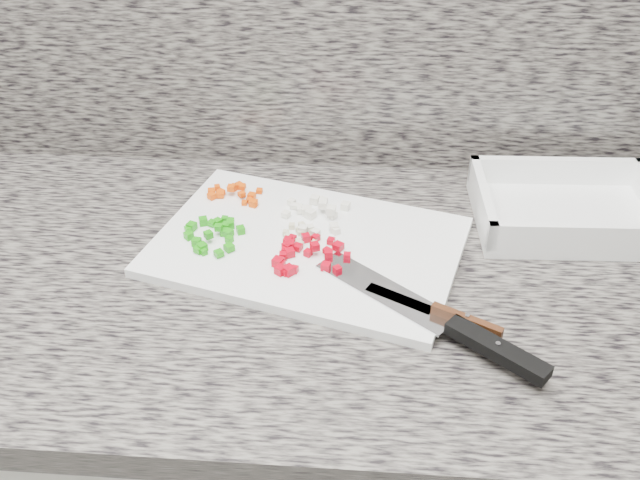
{
  "coord_description": "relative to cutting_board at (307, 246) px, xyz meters",
  "views": [
    {
      "loc": [
        0.15,
        0.67,
        1.52
      ],
      "look_at": [
        0.09,
        1.47,
        0.93
      ],
      "focal_mm": 40.0,
      "sensor_mm": 36.0,
      "label": 1
    }
  ],
  "objects": [
    {
      "name": "garlic_pile",
      "position": [
        -0.01,
        0.02,
        0.01
      ],
      "size": [
        0.05,
        0.06,
        0.01
      ],
      "color": "beige",
      "rests_on": "cutting_board"
    },
    {
      "name": "cabinet",
      "position": [
        -0.07,
        -0.05,
        -0.48
      ],
      "size": [
        3.92,
        0.62,
        0.86
      ],
      "primitive_type": "cube",
      "color": "white",
      "rests_on": "ground"
    },
    {
      "name": "carrot_pile",
      "position": [
        -0.12,
        0.11,
        0.01
      ],
      "size": [
        0.09,
        0.06,
        0.02
      ],
      "color": "#DC4704",
      "rests_on": "cutting_board"
    },
    {
      "name": "countertop",
      "position": [
        -0.07,
        -0.05,
        -0.03
      ],
      "size": [
        3.96,
        0.64,
        0.04
      ],
      "primitive_type": "cube",
      "color": "slate",
      "rests_on": "cabinet"
    },
    {
      "name": "cutting_board",
      "position": [
        0.0,
        0.0,
        0.0
      ],
      "size": [
        0.48,
        0.39,
        0.01
      ],
      "primitive_type": "cube",
      "rotation": [
        0.0,
        0.0,
        -0.27
      ],
      "color": "white",
      "rests_on": "countertop"
    },
    {
      "name": "green_pepper_pile",
      "position": [
        -0.14,
        0.0,
        0.01
      ],
      "size": [
        0.09,
        0.1,
        0.02
      ],
      "color": "#1A910D",
      "rests_on": "cutting_board"
    },
    {
      "name": "chef_knife",
      "position": [
        0.2,
        -0.17,
        0.01
      ],
      "size": [
        0.28,
        0.23,
        0.02
      ],
      "rotation": [
        0.0,
        0.0,
        -0.67
      ],
      "color": "silver",
      "rests_on": "cutting_board"
    },
    {
      "name": "paring_knife",
      "position": [
        0.19,
        -0.15,
        0.01
      ],
      "size": [
        0.17,
        0.1,
        0.02
      ],
      "rotation": [
        0.0,
        0.0,
        -0.49
      ],
      "color": "silver",
      "rests_on": "cutting_board"
    },
    {
      "name": "tray",
      "position": [
        0.38,
        0.1,
        0.01
      ],
      "size": [
        0.28,
        0.21,
        0.06
      ],
      "rotation": [
        0.0,
        0.0,
        0.04
      ],
      "color": "white",
      "rests_on": "countertop"
    },
    {
      "name": "onion_pile",
      "position": [
        0.01,
        0.07,
        0.01
      ],
      "size": [
        0.1,
        0.1,
        0.02
      ],
      "color": "white",
      "rests_on": "cutting_board"
    },
    {
      "name": "red_pepper_pile",
      "position": [
        -0.0,
        -0.04,
        0.01
      ],
      "size": [
        0.11,
        0.1,
        0.02
      ],
      "color": "#B70215",
      "rests_on": "cutting_board"
    }
  ]
}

